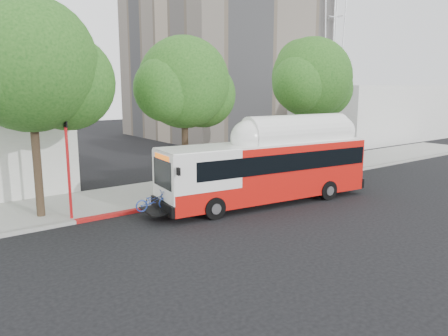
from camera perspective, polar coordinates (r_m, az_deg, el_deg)
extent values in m
plane|color=black|center=(20.98, 6.10, -5.80)|extent=(120.00, 120.00, 0.00)
cube|color=gray|center=(25.93, -3.72, -2.40)|extent=(60.00, 5.00, 0.15)
cube|color=gray|center=(23.86, -0.29, -3.53)|extent=(60.00, 0.30, 0.15)
cube|color=#9F1211|center=(22.26, -6.53, -4.63)|extent=(10.00, 0.32, 0.16)
cylinder|color=#2D2116|center=(20.93, -23.32, 1.87)|extent=(0.36, 0.36, 6.08)
sphere|color=#1A4914|center=(20.75, -24.10, 12.29)|extent=(5.80, 5.80, 5.80)
sphere|color=#1A4914|center=(21.35, -19.84, 10.46)|extent=(4.35, 4.35, 4.35)
cylinder|color=#2D2116|center=(24.52, -5.12, 3.11)|extent=(0.36, 0.36, 5.44)
sphere|color=#1A4914|center=(24.31, -5.25, 11.08)|extent=(5.00, 5.00, 5.00)
sphere|color=#1A4914|center=(25.23, -2.77, 9.55)|extent=(3.75, 3.75, 3.75)
cylinder|color=#2D2116|center=(30.78, 11.16, 4.78)|extent=(0.36, 0.36, 5.76)
sphere|color=#1A4914|center=(30.64, 11.40, 11.49)|extent=(5.40, 5.40, 5.40)
sphere|color=#1A4914|center=(31.88, 12.89, 10.10)|extent=(4.05, 4.05, 4.05)
cube|color=silver|center=(53.54, 18.22, 7.00)|extent=(20.00, 12.00, 6.00)
cube|color=red|center=(22.27, 5.58, -0.36)|extent=(11.45, 3.74, 2.72)
cube|color=black|center=(22.45, 6.57, 1.17)|extent=(10.34, 3.67, 0.89)
cube|color=white|center=(22.05, 5.64, 3.21)|extent=(11.44, 3.67, 0.09)
cube|color=white|center=(23.16, 9.43, 4.08)|extent=(6.17, 2.57, 0.52)
cube|color=black|center=(19.71, -9.22, -5.54)|extent=(0.94, 1.76, 0.06)
imported|color=navy|center=(19.59, -9.26, -4.28)|extent=(0.75, 1.66, 0.84)
cylinder|color=red|center=(20.17, -19.61, -0.88)|extent=(0.13, 0.13, 4.21)
cube|color=black|center=(19.87, -20.01, 5.38)|extent=(0.05, 0.42, 0.26)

